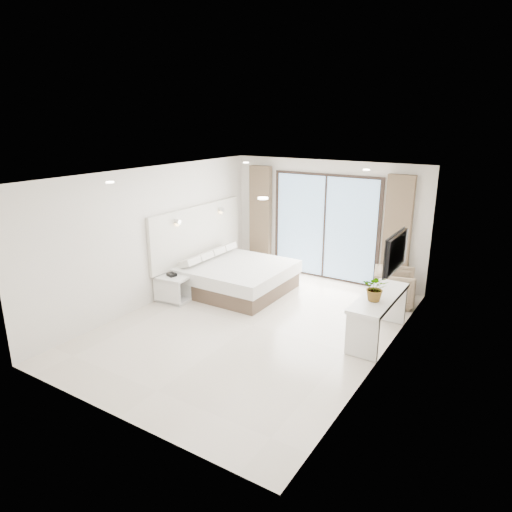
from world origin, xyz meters
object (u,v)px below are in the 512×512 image
object	(u,v)px
nightstand	(174,289)
console_desk	(379,307)
armchair	(394,285)
bed	(236,277)

from	to	relation	value
nightstand	console_desk	distance (m)	4.05
console_desk	armchair	size ratio (longest dim) A/B	2.18
armchair	nightstand	bearing A→B (deg)	104.38
armchair	bed	bearing A→B (deg)	92.60
bed	console_desk	world-z (taller)	console_desk
nightstand	armchair	distance (m)	4.40
bed	armchair	distance (m)	3.27
nightstand	console_desk	world-z (taller)	console_desk
bed	armchair	bearing A→B (deg)	18.43
console_desk	armchair	bearing A→B (deg)	96.64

